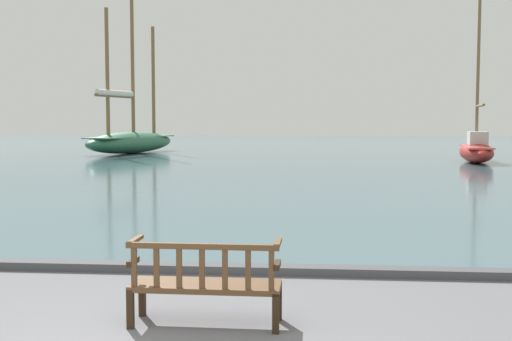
# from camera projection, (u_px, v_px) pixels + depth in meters

# --- Properties ---
(harbor_water) EXTENTS (100.00, 80.00, 0.08)m
(harbor_water) POSITION_uv_depth(u_px,v_px,m) (293.00, 149.00, 49.11)
(harbor_water) COLOR #476670
(harbor_water) RESTS_ON ground
(quay_edge_kerb) EXTENTS (40.00, 0.30, 0.12)m
(quay_edge_kerb) POSITION_uv_depth(u_px,v_px,m) (203.00, 268.00, 9.24)
(quay_edge_kerb) COLOR #4C4C50
(quay_edge_kerb) RESTS_ON ground
(park_bench) EXTENTS (1.61, 0.54, 0.92)m
(park_bench) POSITION_uv_depth(u_px,v_px,m) (205.00, 282.00, 6.82)
(park_bench) COLOR #322113
(park_bench) RESTS_ON ground
(sailboat_far_starboard) EXTENTS (4.84, 9.71, 10.77)m
(sailboat_far_starboard) POSITION_uv_depth(u_px,v_px,m) (131.00, 139.00, 41.48)
(sailboat_far_starboard) COLOR #2D6647
(sailboat_far_starboard) RESTS_ON harbor_water
(sailboat_distant_harbor) EXTENTS (2.33, 6.72, 8.32)m
(sailboat_distant_harbor) POSITION_uv_depth(u_px,v_px,m) (476.00, 149.00, 32.41)
(sailboat_distant_harbor) COLOR maroon
(sailboat_distant_harbor) RESTS_ON harbor_water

